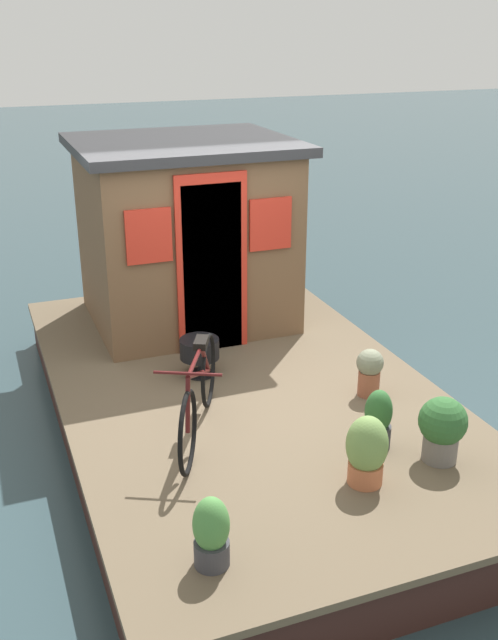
{
  "coord_description": "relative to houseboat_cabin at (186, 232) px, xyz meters",
  "views": [
    {
      "loc": [
        -5.72,
        2.12,
        3.61
      ],
      "look_at": [
        -0.2,
        0.0,
        1.2
      ],
      "focal_mm": 41.25,
      "sensor_mm": 36.0,
      "label": 1
    }
  ],
  "objects": [
    {
      "name": "ground_plane",
      "position": [
        -1.71,
        0.0,
        -1.49
      ],
      "size": [
        60.0,
        60.0,
        0.0
      ],
      "primitive_type": "plane",
      "color": "#2D4247"
    },
    {
      "name": "houseboat_deck",
      "position": [
        -1.71,
        0.0,
        -1.25
      ],
      "size": [
        5.64,
        3.31,
        0.5
      ],
      "color": "brown",
      "rests_on": "ground_plane"
    },
    {
      "name": "houseboat_cabin",
      "position": [
        0.0,
        0.0,
        0.0
      ],
      "size": [
        1.98,
        2.25,
        1.98
      ],
      "color": "brown",
      "rests_on": "houseboat_deck"
    },
    {
      "name": "bicycle",
      "position": [
        -2.45,
        0.64,
        -0.64
      ],
      "size": [
        1.52,
        0.81,
        0.77
      ],
      "color": "black",
      "rests_on": "houseboat_deck"
    },
    {
      "name": "potted_plant_thyme",
      "position": [
        -3.95,
        1.03,
        -0.76
      ],
      "size": [
        0.23,
        0.23,
        0.48
      ],
      "color": "#38383D",
      "rests_on": "houseboat_deck"
    },
    {
      "name": "potted_plant_lavender",
      "position": [
        -2.34,
        -0.98,
        -0.76
      ],
      "size": [
        0.24,
        0.24,
        0.44
      ],
      "color": "#935138",
      "rests_on": "houseboat_deck"
    },
    {
      "name": "potted_plant_fern",
      "position": [
        -3.46,
        -0.96,
        -0.72
      ],
      "size": [
        0.37,
        0.37,
        0.52
      ],
      "color": "slate",
      "rests_on": "houseboat_deck"
    },
    {
      "name": "potted_plant_rosemary",
      "position": [
        -3.52,
        -0.28,
        -0.73
      ],
      "size": [
        0.3,
        0.3,
        0.54
      ],
      "color": "#B2603D",
      "rests_on": "houseboat_deck"
    },
    {
      "name": "potted_plant_succulent",
      "position": [
        -3.13,
        -0.6,
        -0.76
      ],
      "size": [
        0.22,
        0.22,
        0.5
      ],
      "color": "#38383D",
      "rests_on": "houseboat_deck"
    },
    {
      "name": "charcoal_grill",
      "position": [
        -1.42,
        0.31,
        -0.74
      ],
      "size": [
        0.37,
        0.37,
        0.37
      ],
      "color": "black",
      "rests_on": "houseboat_deck"
    }
  ]
}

